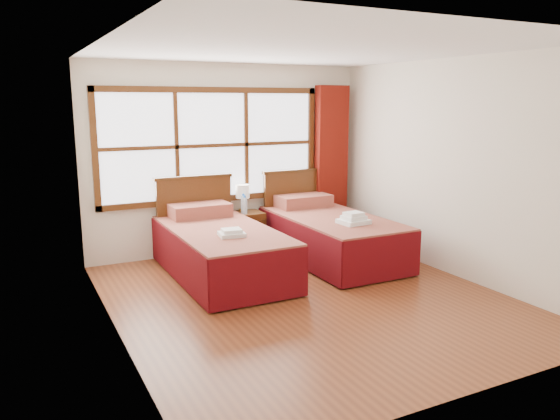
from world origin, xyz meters
name	(u,v)px	position (x,y,z in m)	size (l,w,h in m)	color
floor	(308,298)	(0.00, 0.00, 0.00)	(4.50, 4.50, 0.00)	brown
ceiling	(310,49)	(0.00, 0.00, 2.60)	(4.50, 4.50, 0.00)	white
wall_back	(229,159)	(0.00, 2.25, 1.30)	(4.00, 4.00, 0.00)	silver
wall_left	(110,194)	(-2.00, 0.00, 1.30)	(4.50, 4.50, 0.00)	silver
wall_right	(454,169)	(2.00, 0.00, 1.30)	(4.50, 4.50, 0.00)	silver
window	(212,145)	(-0.25, 2.21, 1.50)	(3.16, 0.06, 1.56)	white
curtain	(331,163)	(1.60, 2.11, 1.17)	(0.50, 0.16, 2.30)	maroon
bed_left	(220,248)	(-0.55, 1.20, 0.34)	(1.14, 2.21, 1.11)	#40240D
bed_right	(329,234)	(1.01, 1.20, 0.34)	(1.14, 2.20, 1.11)	#40240D
nightstand	(247,232)	(0.16, 1.99, 0.29)	(0.43, 0.43, 0.57)	#4B2810
towels_left	(232,233)	(-0.58, 0.73, 0.63)	(0.31, 0.28, 0.08)	white
towels_right	(354,219)	(1.02, 0.65, 0.65)	(0.37, 0.33, 0.15)	white
lamp	(243,192)	(0.15, 2.13, 0.84)	(0.19, 0.19, 0.37)	gold
bottle_near	(245,205)	(0.09, 1.92, 0.69)	(0.07, 0.07, 0.26)	silver
bottle_far	(243,204)	(0.10, 1.98, 0.70)	(0.07, 0.07, 0.27)	silver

